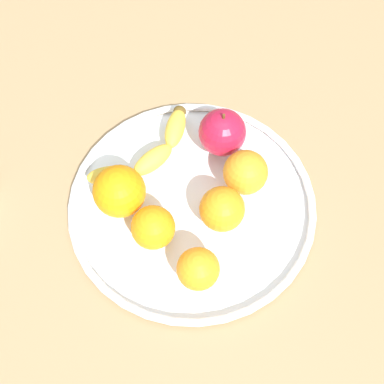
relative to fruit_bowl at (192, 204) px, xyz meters
The scene contains 9 objects.
ground_plane 2.92cm from the fruit_bowl, ahead, with size 140.71×140.71×4.00cm, color #9D7C55.
fruit_bowl is the anchor object (origin of this frame).
banana 10.96cm from the fruit_bowl, 105.86° to the left, with size 20.56×10.96×3.13cm.
apple 12.38cm from the fruit_bowl, 39.75° to the left, with size 7.66×7.66×8.46cm.
orange_center 9.23cm from the fruit_bowl, 158.51° to the right, with size 6.55×6.55×6.55cm, color orange.
orange_back_right 12.92cm from the fruit_bowl, 111.24° to the right, with size 6.17×6.17×6.17cm, color orange.
orange_front_left 6.91cm from the fruit_bowl, 60.08° to the right, with size 6.85×6.85×6.85cm, color orange.
orange_front_right 9.82cm from the fruit_bowl, ahead, with size 6.97×6.97×6.97cm, color orange.
orange_back_left 11.90cm from the fruit_bowl, 156.97° to the left, with size 7.99×7.99×7.99cm, color orange.
Camera 1 is at (-15.95, -33.82, 73.68)cm, focal length 48.58 mm.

